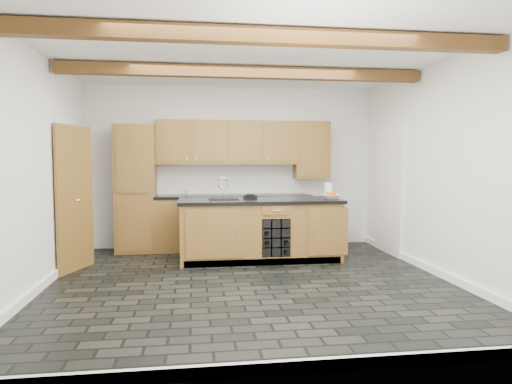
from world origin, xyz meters
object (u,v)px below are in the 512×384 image
kitchen_scale (250,196)px  paper_towel (328,190)px  fruit_bowl (331,197)px  island (260,229)px

kitchen_scale → paper_towel: 1.25m
kitchen_scale → fruit_bowl: (1.20, -0.30, 0.01)m
island → paper_towel: 1.26m
island → paper_towel: size_ratio=10.56×
island → fruit_bowl: fruit_bowl is taller
fruit_bowl → paper_towel: paper_towel is taller
paper_towel → island: bearing=-173.6°
island → kitchen_scale: (-0.13, 0.17, 0.50)m
paper_towel → fruit_bowl: bearing=-98.9°
kitchen_scale → fruit_bowl: 1.24m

